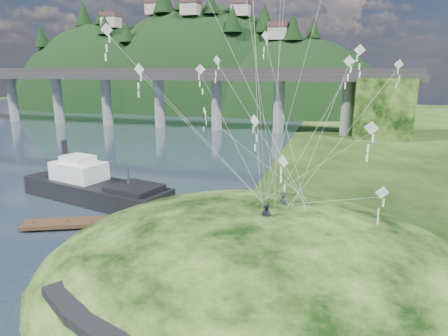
# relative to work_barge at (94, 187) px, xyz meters

# --- Properties ---
(ground) EXTENTS (320.00, 320.00, 0.00)m
(ground) POSITION_rel_work_barge_xyz_m (14.02, -13.34, -1.69)
(ground) COLOR black
(ground) RESTS_ON ground
(grass_hill) EXTENTS (36.00, 32.00, 13.00)m
(grass_hill) POSITION_rel_work_barge_xyz_m (22.02, -11.34, -3.19)
(grass_hill) COLOR black
(grass_hill) RESTS_ON ground
(bridge) EXTENTS (160.00, 11.00, 15.00)m
(bridge) POSITION_rel_work_barge_xyz_m (-12.44, 56.72, 8.02)
(bridge) COLOR #2D2B2B
(bridge) RESTS_ON ground
(far_ridge) EXTENTS (153.00, 70.00, 94.50)m
(far_ridge) POSITION_rel_work_barge_xyz_m (-29.56, 108.83, -9.12)
(far_ridge) COLOR black
(far_ridge) RESTS_ON ground
(work_barge) EXTENTS (19.94, 9.83, 6.74)m
(work_barge) POSITION_rel_work_barge_xyz_m (0.00, 0.00, 0.00)
(work_barge) COLOR black
(work_barge) RESTS_ON ground
(wooden_dock) EXTENTS (14.49, 8.03, 1.06)m
(wooden_dock) POSITION_rel_work_barge_xyz_m (5.18, -6.55, -1.22)
(wooden_dock) COLOR #392517
(wooden_dock) RESTS_ON ground
(kite_flyers) EXTENTS (1.73, 3.76, 1.82)m
(kite_flyers) POSITION_rel_work_barge_xyz_m (22.79, -11.22, 4.16)
(kite_flyers) COLOR #292E37
(kite_flyers) RESTS_ON ground
(kite_swarm) EXTENTS (20.31, 17.46, 20.49)m
(kite_swarm) POSITION_rel_work_barge_xyz_m (21.59, -10.88, 15.97)
(kite_swarm) COLOR silver
(kite_swarm) RESTS_ON ground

